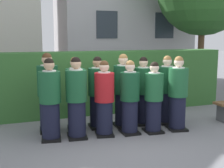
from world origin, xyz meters
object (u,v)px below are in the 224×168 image
student_front_row_3 (130,99)px  student_rear_row_2 (98,94)px  student_front_row_0 (50,101)px  student_rear_row_4 (143,92)px  student_rear_row_5 (166,91)px  student_rear_row_3 (123,92)px  student_front_row_5 (178,95)px  student_rear_row_1 (76,95)px  student_rear_row_0 (48,94)px  student_front_row_4 (154,99)px  student_in_red_blazer (104,100)px  student_front_row_1 (77,100)px

student_front_row_3 → student_rear_row_2: (-0.51, 0.64, 0.03)m
student_front_row_0 → student_rear_row_4: bearing=8.5°
student_rear_row_2 → student_rear_row_5: 1.67m
student_rear_row_2 → student_rear_row_3: (0.58, -0.10, 0.03)m
student_front_row_0 → student_rear_row_2: (1.14, 0.45, -0.01)m
student_front_row_0 → student_rear_row_2: bearing=21.4°
student_front_row_5 → student_rear_row_5: 0.54m
student_rear_row_2 → student_rear_row_5: bearing=-7.9°
student_rear_row_1 → student_rear_row_3: (1.09, -0.13, 0.03)m
student_front_row_3 → student_rear_row_0: bearing=154.8°
student_front_row_4 → student_front_row_5: (0.59, -0.02, 0.05)m
student_front_row_5 → student_rear_row_2: bearing=154.7°
student_front_row_4 → student_front_row_5: size_ratio=0.94×
student_rear_row_5 → student_front_row_0: bearing=-175.6°
student_rear_row_2 → student_rear_row_4: bearing=-5.9°
student_rear_row_3 → student_rear_row_5: (1.07, -0.13, -0.03)m
student_front_row_4 → student_rear_row_2: 1.28m
student_front_row_3 → student_front_row_4: (0.52, -0.11, -0.02)m
student_front_row_4 → student_rear_row_4: (0.06, 0.63, 0.03)m
student_front_row_3 → student_front_row_4: bearing=-11.5°
student_in_red_blazer → student_rear_row_1: 0.76m
student_rear_row_2 → student_rear_row_4: size_ratio=1.02×
student_front_row_0 → student_rear_row_3: bearing=11.3°
student_in_red_blazer → student_front_row_0: bearing=173.8°
student_in_red_blazer → student_rear_row_2: bearing=86.3°
student_front_row_0 → student_in_red_blazer: (1.11, -0.12, -0.03)m
student_in_red_blazer → student_front_row_4: student_in_red_blazer is taller
student_front_row_3 → student_front_row_5: student_front_row_5 is taller
student_in_red_blazer → student_rear_row_0: (-1.06, 0.68, 0.07)m
student_front_row_4 → student_rear_row_1: student_rear_row_1 is taller
student_rear_row_5 → student_in_red_blazer: bearing=-168.7°
student_rear_row_2 → student_rear_row_4: (1.09, -0.11, -0.01)m
student_front_row_1 → student_front_row_4: student_front_row_1 is taller
student_front_row_0 → student_rear_row_0: (0.05, 0.56, 0.04)m
student_rear_row_4 → student_front_row_0: bearing=-171.5°
student_front_row_5 → student_rear_row_2: 1.80m
student_front_row_1 → student_rear_row_5: 2.29m
student_front_row_1 → student_front_row_5: 2.26m
student_front_row_3 → student_rear_row_2: size_ratio=0.97×
student_rear_row_3 → student_rear_row_5: bearing=-6.8°
student_front_row_0 → student_front_row_1: (0.52, -0.07, 0.01)m
student_in_red_blazer → student_rear_row_3: student_rear_row_3 is taller
student_front_row_1 → student_rear_row_4: bearing=13.3°
student_rear_row_2 → student_front_row_3: bearing=-51.3°
student_front_row_3 → student_rear_row_5: size_ratio=0.97×
student_front_row_1 → student_rear_row_4: size_ratio=1.04×
student_rear_row_0 → student_rear_row_4: size_ratio=1.08×
student_rear_row_0 → student_rear_row_2: 1.10m
student_rear_row_1 → student_rear_row_4: (1.60, -0.14, -0.01)m
student_rear_row_0 → student_rear_row_4: student_rear_row_0 is taller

